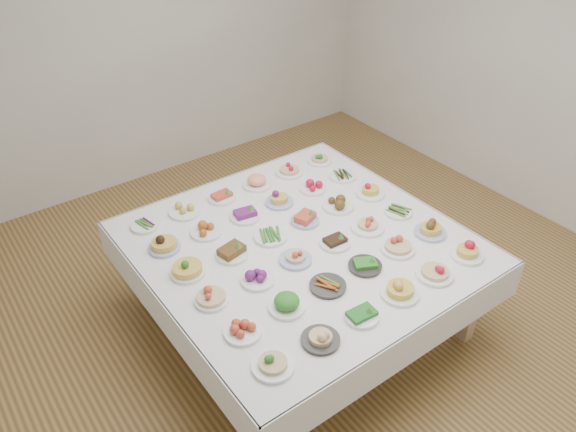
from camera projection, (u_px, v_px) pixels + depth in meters
room_envelope at (315, 75)px, 3.49m from camera, size 5.02×5.02×2.81m
display_table at (301, 249)px, 3.91m from camera, size 2.11×2.11×0.75m
dish_0 at (273, 360)px, 2.94m from camera, size 0.23×0.23×0.13m
dish_1 at (321, 335)px, 3.10m from camera, size 0.22×0.22×0.12m
dish_2 at (362, 313)px, 3.26m from camera, size 0.20×0.20×0.09m
dish_3 at (401, 287)px, 3.40m from camera, size 0.23×0.23×0.14m
dish_4 at (436, 268)px, 3.54m from camera, size 0.25×0.25×0.13m
dish_5 at (468, 249)px, 3.71m from camera, size 0.22×0.22×0.13m
dish_6 at (242, 328)px, 3.16m from camera, size 0.22×0.22×0.09m
dish_7 at (287, 302)px, 3.31m from camera, size 0.22×0.22×0.12m
dish_8 at (328, 285)px, 3.48m from camera, size 0.23×0.23×0.05m
dish_9 at (365, 263)px, 3.63m from camera, size 0.22×0.22×0.09m
dish_10 at (398, 243)px, 3.76m from camera, size 0.23×0.23×0.13m
dish_11 at (431, 226)px, 3.91m from camera, size 0.22×0.22×0.14m
dish_12 at (211, 294)px, 3.36m from camera, size 0.22×0.22×0.13m
dish_13 at (258, 276)px, 3.51m from camera, size 0.21×0.21×0.10m
dish_14 at (296, 255)px, 3.67m from camera, size 0.21×0.21×0.11m
dish_15 at (335, 241)px, 3.83m from camera, size 0.21×0.21×0.09m
dish_16 at (368, 222)px, 3.96m from camera, size 0.24×0.24×0.13m
dish_17 at (398, 211)px, 4.14m from camera, size 0.20×0.20×0.05m
dish_18 at (187, 266)px, 3.56m from camera, size 0.24×0.23×0.14m
dish_19 at (232, 250)px, 3.72m from camera, size 0.22×0.22×0.11m
dish_20 at (270, 236)px, 3.89m from camera, size 0.23×0.23×0.05m
dish_21 at (305, 218)px, 4.04m from camera, size 0.20×0.20×0.10m
dish_22 at (338, 202)px, 4.19m from camera, size 0.23×0.23×0.11m
dish_23 at (370, 190)px, 4.33m from camera, size 0.22×0.22×0.12m
dish_24 at (164, 242)px, 3.77m from camera, size 0.21×0.21×0.13m
dish_25 at (206, 228)px, 3.92m from camera, size 0.22×0.22×0.10m
dish_26 at (245, 213)px, 4.08m from camera, size 0.22×0.22×0.10m
dish_27 at (279, 198)px, 4.23m from camera, size 0.21×0.21×0.12m
dish_28 at (313, 186)px, 4.40m from camera, size 0.20×0.20×0.09m
dish_29 at (342, 176)px, 4.56m from camera, size 0.22×0.22×0.05m
dish_30 at (146, 224)px, 4.01m from camera, size 0.21×0.21×0.05m
dish_31 at (184, 208)px, 4.13m from camera, size 0.23×0.23×0.10m
dish_32 at (222, 194)px, 4.28m from camera, size 0.21×0.21×0.10m
dish_33 at (257, 181)px, 4.44m from camera, size 0.22×0.22×0.12m
dish_34 at (289, 168)px, 4.59m from camera, size 0.22×0.22×0.12m
dish_35 at (320, 158)px, 4.75m from camera, size 0.20×0.20×0.10m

